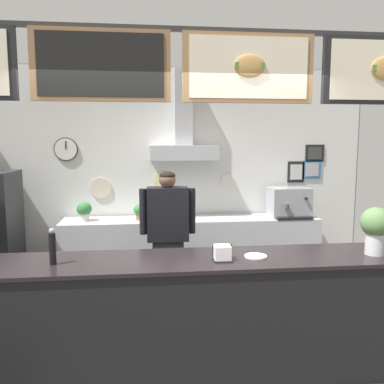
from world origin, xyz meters
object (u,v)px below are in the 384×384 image
(condiment_plate, at_px, (256,256))
(potted_thyme, at_px, (84,210))
(shop_worker, at_px, (168,241))
(espresso_machine, at_px, (289,202))
(napkin_holder, at_px, (222,253))
(potted_rosemary, at_px, (140,211))
(pepper_grinder, at_px, (52,247))
(basil_vase, at_px, (376,228))

(condiment_plate, bearing_deg, potted_thyme, 125.60)
(shop_worker, height_order, espresso_machine, shop_worker)
(espresso_machine, bearing_deg, condiment_plate, -115.57)
(espresso_machine, relative_size, napkin_holder, 3.51)
(espresso_machine, bearing_deg, potted_thyme, 179.89)
(espresso_machine, xyz_separation_m, potted_thyme, (-2.77, 0.01, -0.06))
(potted_rosemary, bearing_deg, pepper_grinder, -104.63)
(shop_worker, distance_m, espresso_machine, 2.03)
(pepper_grinder, xyz_separation_m, basil_vase, (2.51, -0.02, 0.08))
(basil_vase, bearing_deg, shop_worker, 140.64)
(condiment_plate, height_order, pepper_grinder, pepper_grinder)
(condiment_plate, bearing_deg, pepper_grinder, -179.26)
(potted_rosemary, relative_size, pepper_grinder, 0.78)
(espresso_machine, bearing_deg, napkin_holder, -120.33)
(potted_thyme, xyz_separation_m, pepper_grinder, (0.12, -2.34, 0.13))
(pepper_grinder, bearing_deg, potted_rosemary, 75.37)
(potted_thyme, xyz_separation_m, condiment_plate, (1.66, -2.32, 0.00))
(pepper_grinder, xyz_separation_m, napkin_holder, (1.26, -0.03, -0.08))
(basil_vase, bearing_deg, napkin_holder, -179.17)
(shop_worker, bearing_deg, pepper_grinder, 54.98)
(shop_worker, height_order, condiment_plate, shop_worker)
(potted_thyme, relative_size, condiment_plate, 1.41)
(pepper_grinder, distance_m, napkin_holder, 1.27)
(espresso_machine, height_order, napkin_holder, espresso_machine)
(potted_thyme, bearing_deg, napkin_holder, -59.79)
(shop_worker, relative_size, napkin_holder, 10.68)
(potted_thyme, bearing_deg, espresso_machine, -0.11)
(potted_rosemary, xyz_separation_m, pepper_grinder, (-0.61, -2.33, 0.15))
(shop_worker, distance_m, napkin_holder, 1.39)
(potted_thyme, bearing_deg, condiment_plate, -54.40)
(shop_worker, xyz_separation_m, pepper_grinder, (-0.92, -1.29, 0.31))
(espresso_machine, height_order, pepper_grinder, pepper_grinder)
(shop_worker, height_order, potted_rosemary, shop_worker)
(basil_vase, bearing_deg, espresso_machine, 86.69)
(espresso_machine, xyz_separation_m, potted_rosemary, (-2.04, -0.00, -0.08))
(shop_worker, bearing_deg, napkin_holder, 104.98)
(potted_thyme, bearing_deg, basil_vase, -41.83)
(shop_worker, xyz_separation_m, condiment_plate, (0.62, -1.27, 0.19))
(basil_vase, xyz_separation_m, napkin_holder, (-1.25, -0.02, -0.16))
(napkin_holder, bearing_deg, condiment_plate, 11.14)
(shop_worker, relative_size, pepper_grinder, 5.98)
(potted_rosemary, bearing_deg, condiment_plate, -67.96)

